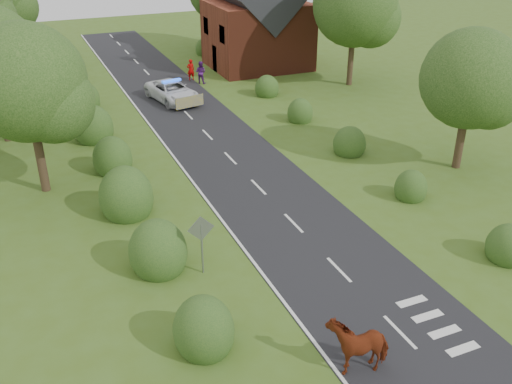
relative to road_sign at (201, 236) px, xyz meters
name	(u,v)px	position (x,y,z in m)	size (l,w,h in m)	color
ground	(339,270)	(5.00, -2.00, -1.65)	(120.00, 120.00, 0.00)	#445F1B
road	(213,140)	(5.00, 13.00, -1.64)	(6.00, 70.00, 0.02)	black
road_markings	(198,157)	(3.40, 10.93, -1.63)	(4.96, 70.00, 0.01)	white
hedgerow_left	(115,168)	(-1.51, 9.69, -0.91)	(2.75, 50.41, 3.00)	#1F441C
hedgerow_right	(339,137)	(11.60, 9.21, -1.10)	(2.10, 45.78, 2.10)	#1F441C
tree_left_a	(33,88)	(-4.75, 9.86, 3.69)	(5.74, 5.60, 8.38)	#332316
tree_right_a	(476,83)	(16.23, 3.87, 3.09)	(5.33, 5.20, 7.56)	#332316
tree_right_b	(359,8)	(19.29, 19.84, 4.28)	(6.56, 6.40, 9.40)	#332316
road_sign	(201,236)	(0.00, 0.00, 0.00)	(1.06, 0.08, 2.53)	gray
house	(257,23)	(14.49, 28.00, 2.13)	(8.00, 7.40, 9.17)	maroon
cow	(358,345)	(2.84, -6.67, -0.88)	(1.15, 2.17, 1.54)	#5C210D
police_van	(172,92)	(4.90, 21.47, -0.93)	(3.36, 5.60, 1.60)	silver
pedestrian_red	(191,70)	(7.81, 26.23, -0.80)	(0.62, 0.41, 1.71)	#AD0605
pedestrian_purple	(201,72)	(8.27, 25.06, -0.76)	(0.87, 0.67, 1.78)	#4D186A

